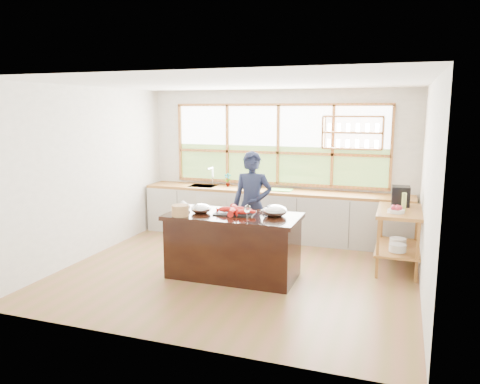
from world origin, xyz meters
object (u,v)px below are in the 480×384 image
at_px(wicker_basket, 180,211).
at_px(cook, 252,206).
at_px(espresso_machine, 401,196).
at_px(island, 233,245).

bearing_deg(wicker_basket, cook, 60.30).
relative_size(cook, espresso_machine, 5.69).
height_order(cook, wicker_basket, cook).
relative_size(cook, wicker_basket, 7.19).
bearing_deg(cook, island, -96.51).
bearing_deg(espresso_machine, cook, -167.84).
xyz_separation_m(island, wicker_basket, (-0.66, -0.32, 0.52)).
bearing_deg(island, espresso_machine, 32.66).
xyz_separation_m(cook, wicker_basket, (-0.66, -1.16, 0.12)).
height_order(cook, espresso_machine, cook).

